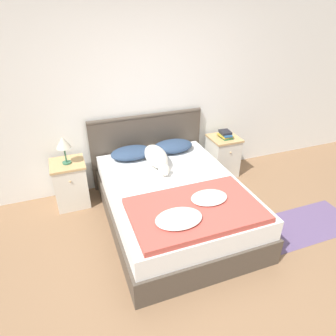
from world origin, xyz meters
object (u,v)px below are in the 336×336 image
dog (157,157)px  table_lamp (63,144)px  nightstand_right (223,156)px  bed (174,203)px  book_stack (225,135)px  pillow_left (132,153)px  nightstand_left (71,183)px  pillow_right (173,146)px

dog → table_lamp: (-1.09, 0.30, 0.24)m
nightstand_right → dog: bearing=-164.9°
bed → book_stack: size_ratio=8.45×
bed → nightstand_right: (1.13, 0.83, 0.04)m
nightstand_right → pillow_left: size_ratio=1.09×
pillow_left → nightstand_left: bearing=178.4°
bed → nightstand_right: bearing=36.2°
nightstand_left → pillow_left: 0.89m
bed → nightstand_left: nightstand_left is taller
pillow_left → table_lamp: table_lamp is taller
book_stack → nightstand_left: bearing=179.7°
bed → book_stack: 1.45m
nightstand_left → pillow_left: bearing=-1.6°
bed → pillow_left: size_ratio=3.66×
pillow_left → dog: 0.39m
dog → pillow_right: bearing=41.0°
nightstand_right → pillow_right: size_ratio=1.09×
book_stack → table_lamp: 2.27m
nightstand_left → pillow_right: 1.46m
book_stack → nightstand_right: bearing=98.7°
bed → pillow_left: pillow_left is taller
nightstand_right → pillow_left: (-1.42, -0.02, 0.31)m
dog → bed: bearing=-85.4°
dog → nightstand_right: bearing=15.1°
nightstand_right → pillow_left: pillow_left is taller
pillow_right → dog: (-0.34, -0.29, 0.03)m
pillow_right → book_stack: book_stack is taller
dog → book_stack: (1.17, 0.30, 0.02)m
nightstand_right → book_stack: (0.00, -0.01, 0.36)m
book_stack → table_lamp: (-2.26, -0.00, 0.22)m
nightstand_right → dog: 1.26m
nightstand_right → book_stack: size_ratio=2.53×
bed → pillow_left: 0.93m
pillow_right → book_stack: 0.84m
nightstand_left → table_lamp: 0.58m
table_lamp → nightstand_left: bearing=90.0°
dog → nightstand_left: bearing=163.8°
nightstand_right → bed: bearing=-143.8°
bed → nightstand_right: nightstand_right is taller
nightstand_left → table_lamp: table_lamp is taller
bed → dog: size_ratio=2.72×
pillow_left → dog: (0.25, -0.29, 0.03)m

